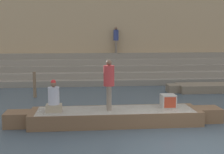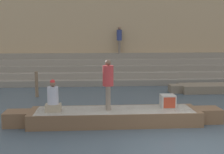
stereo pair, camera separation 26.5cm
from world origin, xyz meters
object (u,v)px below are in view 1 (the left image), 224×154
(tv_set, at_px, (168,101))
(person_on_steps, at_px, (116,38))
(rowboat_main, at_px, (115,116))
(person_standing, at_px, (109,81))
(person_rowing, at_px, (54,99))
(moored_boat_shore, at_px, (217,87))
(mooring_post, at_px, (35,85))

(tv_set, distance_m, person_on_steps, 10.01)
(rowboat_main, height_order, person_on_steps, person_on_steps)
(rowboat_main, bearing_deg, tv_set, 6.99)
(person_standing, relative_size, person_rowing, 1.59)
(tv_set, bearing_deg, rowboat_main, -169.68)
(tv_set, relative_size, person_on_steps, 0.28)
(rowboat_main, height_order, moored_boat_shore, rowboat_main)
(person_standing, relative_size, moored_boat_shore, 0.31)
(person_standing, bearing_deg, moored_boat_shore, 41.49)
(person_rowing, xyz_separation_m, person_on_steps, (3.04, 9.98, 1.76))
(tv_set, bearing_deg, person_standing, -170.89)
(moored_boat_shore, relative_size, mooring_post, 4.38)
(tv_set, height_order, person_on_steps, person_on_steps)
(tv_set, bearing_deg, mooring_post, 144.90)
(moored_boat_shore, height_order, mooring_post, mooring_post)
(person_rowing, relative_size, mooring_post, 0.86)
(person_standing, height_order, tv_set, person_standing)
(person_rowing, distance_m, moored_boat_shore, 9.34)
(rowboat_main, xyz_separation_m, person_rowing, (-1.96, -0.05, 0.62))
(person_rowing, bearing_deg, person_standing, 3.36)
(rowboat_main, relative_size, person_on_steps, 4.22)
(tv_set, xyz_separation_m, person_on_steps, (-0.69, 9.80, 1.94))
(person_standing, bearing_deg, rowboat_main, -6.81)
(mooring_post, bearing_deg, rowboat_main, -54.46)
(moored_boat_shore, distance_m, person_on_steps, 7.07)
(rowboat_main, height_order, tv_set, tv_set)
(person_on_steps, bearing_deg, moored_boat_shore, 43.61)
(tv_set, bearing_deg, person_on_steps, 100.26)
(person_on_steps, bearing_deg, person_standing, -8.35)
(mooring_post, bearing_deg, moored_boat_shore, 4.12)
(rowboat_main, bearing_deg, moored_boat_shore, 44.97)
(rowboat_main, height_order, person_rowing, person_rowing)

